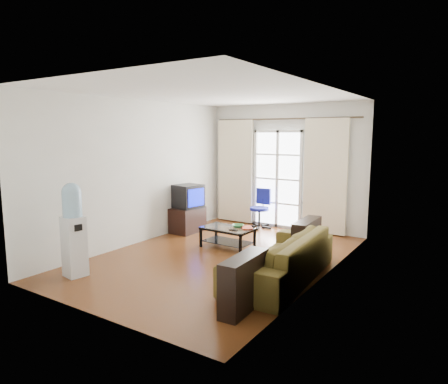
% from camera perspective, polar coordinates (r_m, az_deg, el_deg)
% --- Properties ---
extents(floor, '(5.20, 5.20, 0.00)m').
position_cam_1_polar(floor, '(6.84, -0.72, -9.25)').
color(floor, brown).
rests_on(floor, ground).
extents(ceiling, '(5.20, 5.20, 0.00)m').
position_cam_1_polar(ceiling, '(6.55, -0.76, 13.87)').
color(ceiling, white).
rests_on(ceiling, wall_back).
extents(wall_back, '(3.60, 0.02, 2.70)m').
position_cam_1_polar(wall_back, '(8.83, 8.70, 3.58)').
color(wall_back, silver).
rests_on(wall_back, floor).
extents(wall_front, '(3.60, 0.02, 2.70)m').
position_cam_1_polar(wall_front, '(4.65, -18.86, -1.00)').
color(wall_front, silver).
rests_on(wall_front, floor).
extents(wall_left, '(0.02, 5.20, 2.70)m').
position_cam_1_polar(wall_left, '(7.71, -11.95, 2.81)').
color(wall_left, silver).
rests_on(wall_left, floor).
extents(wall_right, '(0.02, 5.20, 2.70)m').
position_cam_1_polar(wall_right, '(5.76, 14.30, 0.92)').
color(wall_right, silver).
rests_on(wall_right, floor).
extents(french_door, '(1.16, 0.06, 2.15)m').
position_cam_1_polar(french_door, '(8.87, 7.63, 1.84)').
color(french_door, white).
rests_on(french_door, wall_back).
extents(curtain_rod, '(3.30, 0.04, 0.04)m').
position_cam_1_polar(curtain_rod, '(8.72, 8.58, 10.30)').
color(curtain_rod, '#4C3F2D').
rests_on(curtain_rod, wall_back).
extents(curtain_left, '(0.90, 0.07, 2.35)m').
position_cam_1_polar(curtain_left, '(9.30, 1.62, 2.98)').
color(curtain_left, '#F0E4C1').
rests_on(curtain_left, curtain_rod).
extents(curtain_right, '(0.90, 0.07, 2.35)m').
position_cam_1_polar(curtain_right, '(8.39, 14.26, 2.14)').
color(curtain_right, '#F0E4C1').
rests_on(curtain_right, curtain_rod).
extents(radiator, '(0.64, 0.12, 0.64)m').
position_cam_1_polar(radiator, '(8.59, 13.15, -3.56)').
color(radiator, gray).
rests_on(radiator, floor).
extents(sofa, '(2.35, 1.12, 0.66)m').
position_cam_1_polar(sofa, '(5.82, 8.10, -9.14)').
color(sofa, brown).
rests_on(sofa, floor).
extents(coffee_table, '(0.95, 0.57, 0.38)m').
position_cam_1_polar(coffee_table, '(7.30, 0.51, -6.14)').
color(coffee_table, silver).
rests_on(coffee_table, floor).
extents(bowl, '(0.38, 0.38, 0.05)m').
position_cam_1_polar(bowl, '(7.28, 1.99, -4.88)').
color(bowl, green).
rests_on(bowl, coffee_table).
extents(book, '(0.44, 0.44, 0.02)m').
position_cam_1_polar(book, '(7.20, 2.53, -5.14)').
color(book, maroon).
rests_on(book, coffee_table).
extents(remote, '(0.16, 0.05, 0.02)m').
position_cam_1_polar(remote, '(7.05, 1.34, -5.46)').
color(remote, black).
rests_on(remote, coffee_table).
extents(tv_stand, '(0.49, 0.72, 0.52)m').
position_cam_1_polar(tv_stand, '(8.51, -5.22, -3.96)').
color(tv_stand, black).
rests_on(tv_stand, floor).
extents(crt_tv, '(0.61, 0.61, 0.49)m').
position_cam_1_polar(crt_tv, '(8.42, -5.23, -0.59)').
color(crt_tv, black).
rests_on(crt_tv, tv_stand).
extents(task_chair, '(0.59, 0.59, 0.86)m').
position_cam_1_polar(task_chair, '(8.89, 5.15, -3.46)').
color(task_chair, black).
rests_on(task_chair, floor).
extents(water_cooler, '(0.33, 0.32, 1.38)m').
position_cam_1_polar(water_cooler, '(6.18, -20.72, -4.81)').
color(water_cooler, silver).
rests_on(water_cooler, floor).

